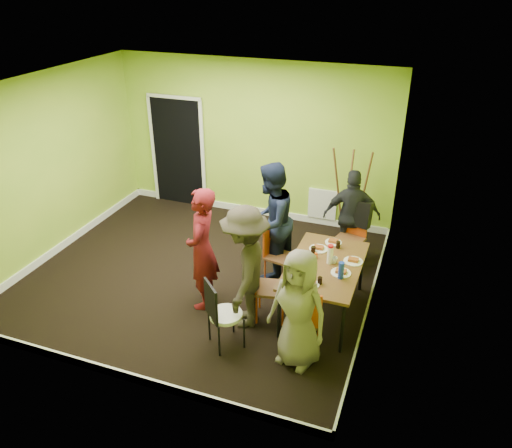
{
  "coord_description": "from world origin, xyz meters",
  "views": [
    {
      "loc": [
        2.93,
        -5.64,
        4.14
      ],
      "look_at": [
        0.87,
        0.0,
        1.01
      ],
      "focal_mm": 35.0,
      "sensor_mm": 36.0,
      "label": 1
    }
  ],
  "objects_px": {
    "dining_table": "(325,268)",
    "chair_left_far": "(275,250)",
    "chair_back_end": "(355,220)",
    "thermos": "(330,255)",
    "person_standing": "(202,249)",
    "person_left_near": "(245,268)",
    "person_front_end": "(299,309)",
    "chair_bentwood": "(221,311)",
    "chair_front_end": "(305,318)",
    "blue_bottle": "(341,270)",
    "easel": "(350,195)",
    "chair_left_near": "(265,282)",
    "person_back_end": "(352,216)",
    "person_left_far": "(270,221)",
    "orange_bottle": "(316,255)"
  },
  "relations": [
    {
      "from": "chair_bentwood",
      "to": "easel",
      "type": "bearing_deg",
      "value": 118.21
    },
    {
      "from": "chair_bentwood",
      "to": "person_left_near",
      "type": "relative_size",
      "value": 0.56
    },
    {
      "from": "dining_table",
      "to": "chair_left_far",
      "type": "bearing_deg",
      "value": 147.49
    },
    {
      "from": "easel",
      "to": "blue_bottle",
      "type": "xyz_separation_m",
      "value": [
        0.34,
        -2.39,
        0.07
      ]
    },
    {
      "from": "dining_table",
      "to": "chair_front_end",
      "type": "relative_size",
      "value": 1.74
    },
    {
      "from": "orange_bottle",
      "to": "person_left_far",
      "type": "distance_m",
      "value": 0.99
    },
    {
      "from": "person_front_end",
      "to": "person_left_near",
      "type": "bearing_deg",
      "value": 165.34
    },
    {
      "from": "dining_table",
      "to": "blue_bottle",
      "type": "distance_m",
      "value": 0.39
    },
    {
      "from": "chair_back_end",
      "to": "person_standing",
      "type": "xyz_separation_m",
      "value": [
        -1.7,
        -1.76,
        0.12
      ]
    },
    {
      "from": "orange_bottle",
      "to": "person_standing",
      "type": "height_order",
      "value": "person_standing"
    },
    {
      "from": "chair_left_far",
      "to": "easel",
      "type": "height_order",
      "value": "easel"
    },
    {
      "from": "person_left_near",
      "to": "person_front_end",
      "type": "bearing_deg",
      "value": 48.51
    },
    {
      "from": "chair_left_far",
      "to": "easel",
      "type": "bearing_deg",
      "value": 165.53
    },
    {
      "from": "chair_front_end",
      "to": "person_left_near",
      "type": "xyz_separation_m",
      "value": [
        -0.85,
        0.29,
        0.34
      ]
    },
    {
      "from": "easel",
      "to": "chair_back_end",
      "type": "bearing_deg",
      "value": -72.69
    },
    {
      "from": "chair_left_near",
      "to": "blue_bottle",
      "type": "bearing_deg",
      "value": 83.25
    },
    {
      "from": "person_standing",
      "to": "person_left_far",
      "type": "distance_m",
      "value": 1.18
    },
    {
      "from": "easel",
      "to": "thermos",
      "type": "relative_size",
      "value": 6.91
    },
    {
      "from": "person_left_far",
      "to": "chair_bentwood",
      "type": "bearing_deg",
      "value": 7.11
    },
    {
      "from": "chair_left_far",
      "to": "person_front_end",
      "type": "height_order",
      "value": "person_front_end"
    },
    {
      "from": "chair_front_end",
      "to": "person_front_end",
      "type": "xyz_separation_m",
      "value": [
        -0.04,
        -0.18,
        0.25
      ]
    },
    {
      "from": "chair_bentwood",
      "to": "chair_front_end",
      "type": "bearing_deg",
      "value": 58.33
    },
    {
      "from": "person_front_end",
      "to": "chair_left_near",
      "type": "bearing_deg",
      "value": 148.63
    },
    {
      "from": "chair_bentwood",
      "to": "person_standing",
      "type": "distance_m",
      "value": 0.98
    },
    {
      "from": "chair_left_far",
      "to": "chair_back_end",
      "type": "distance_m",
      "value": 1.34
    },
    {
      "from": "chair_back_end",
      "to": "chair_front_end",
      "type": "relative_size",
      "value": 1.2
    },
    {
      "from": "chair_back_end",
      "to": "thermos",
      "type": "relative_size",
      "value": 4.44
    },
    {
      "from": "chair_bentwood",
      "to": "person_left_far",
      "type": "height_order",
      "value": "person_left_far"
    },
    {
      "from": "dining_table",
      "to": "orange_bottle",
      "type": "distance_m",
      "value": 0.21
    },
    {
      "from": "chair_left_far",
      "to": "orange_bottle",
      "type": "relative_size",
      "value": 11.27
    },
    {
      "from": "orange_bottle",
      "to": "person_standing",
      "type": "distance_m",
      "value": 1.49
    },
    {
      "from": "chair_left_far",
      "to": "person_left_near",
      "type": "relative_size",
      "value": 0.53
    },
    {
      "from": "thermos",
      "to": "orange_bottle",
      "type": "relative_size",
      "value": 3.02
    },
    {
      "from": "dining_table",
      "to": "person_back_end",
      "type": "xyz_separation_m",
      "value": [
        0.06,
        1.52,
        0.04
      ]
    },
    {
      "from": "person_front_end",
      "to": "blue_bottle",
      "type": "bearing_deg",
      "value": 82.15
    },
    {
      "from": "chair_back_end",
      "to": "person_front_end",
      "type": "relative_size",
      "value": 0.7
    },
    {
      "from": "chair_back_end",
      "to": "person_standing",
      "type": "height_order",
      "value": "person_standing"
    },
    {
      "from": "person_left_near",
      "to": "person_standing",
      "type": "bearing_deg",
      "value": -117.53
    },
    {
      "from": "dining_table",
      "to": "person_front_end",
      "type": "relative_size",
      "value": 1.02
    },
    {
      "from": "chair_left_near",
      "to": "easel",
      "type": "height_order",
      "value": "easel"
    },
    {
      "from": "chair_back_end",
      "to": "chair_left_near",
      "type": "bearing_deg",
      "value": 80.0
    },
    {
      "from": "chair_front_end",
      "to": "chair_back_end",
      "type": "bearing_deg",
      "value": 61.73
    },
    {
      "from": "chair_back_end",
      "to": "person_back_end",
      "type": "xyz_separation_m",
      "value": [
        -0.07,
        0.1,
        0.01
      ]
    },
    {
      "from": "chair_front_end",
      "to": "person_left_far",
      "type": "xyz_separation_m",
      "value": [
        -0.93,
        1.49,
        0.39
      ]
    },
    {
      "from": "chair_left_far",
      "to": "chair_back_end",
      "type": "height_order",
      "value": "chair_back_end"
    },
    {
      "from": "blue_bottle",
      "to": "person_left_near",
      "type": "distance_m",
      "value": 1.17
    },
    {
      "from": "chair_bentwood",
      "to": "person_front_end",
      "type": "height_order",
      "value": "person_front_end"
    },
    {
      "from": "chair_left_near",
      "to": "person_standing",
      "type": "distance_m",
      "value": 0.93
    },
    {
      "from": "chair_front_end",
      "to": "person_front_end",
      "type": "bearing_deg",
      "value": -125.36
    },
    {
      "from": "chair_left_near",
      "to": "chair_front_end",
      "type": "height_order",
      "value": "chair_left_near"
    }
  ]
}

